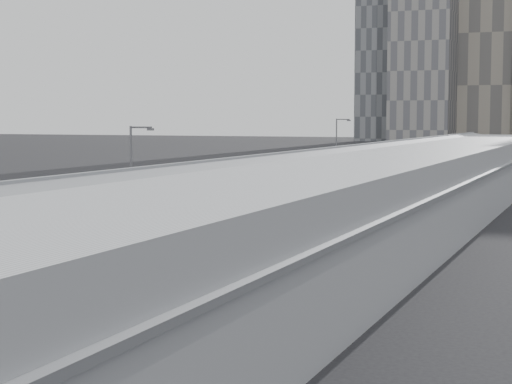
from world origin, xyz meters
The scene contains 18 objects.
sidewalk centered at (9.00, 55.00, 0.06)m, with size 10.00×170.00×0.12m, color gray.
lane_line centered at (-1.50, 55.00, 0.01)m, with size 0.12×160.00×0.02m, color gold.
depot centered at (12.99, 55.00, 3.51)m, with size 12.45×160.40×7.20m.
bus_1 centered at (2.52, 18.40, 1.49)m, with size 2.92×12.16×3.53m.
bus_2 centered at (1.63, 35.30, 1.62)m, with size 3.79×13.30×3.83m.
bus_3 centered at (1.71, 48.23, 1.53)m, with size 3.36×12.58×3.64m.
bus_4 centered at (2.70, 62.04, 1.63)m, with size 3.06×13.29×3.87m.
bus_5 centered at (2.14, 76.42, 1.67)m, with size 3.01×13.55×3.95m.
bus_6 centered at (2.62, 91.05, 1.67)m, with size 3.64×13.68×3.96m.
bus_7 centered at (2.71, 105.41, 1.71)m, with size 3.98×14.04×4.05m.
tree_1 centered at (6.16, 29.31, 3.00)m, with size 1.29×1.29×3.71m.
tree_2 centered at (5.48, 55.90, 3.59)m, with size 2.64×2.64×4.93m.
tree_3 centered at (5.60, 82.98, 3.77)m, with size 2.40×2.40×4.99m.
tree_4 centered at (5.46, 101.11, 3.95)m, with size 2.68×2.68×5.31m.
street_lamp_near centered at (-4.28, 40.56, 5.21)m, with size 2.04×0.22×9.05m.
street_lamp_far centered at (-5.04, 95.56, 5.47)m, with size 2.04×0.22×9.55m.
shipping_container centered at (-6.36, 116.43, 1.30)m, with size 2.50×5.77×2.61m, color #164A22.
suv centered at (-3.06, 128.86, 0.86)m, with size 2.84×6.16×1.71m, color black.
Camera 1 is at (28.94, -15.44, 9.66)m, focal length 60.00 mm.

